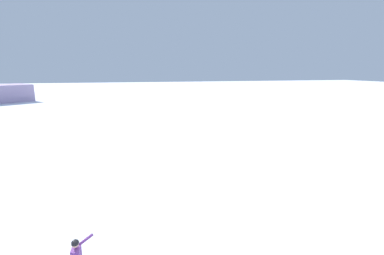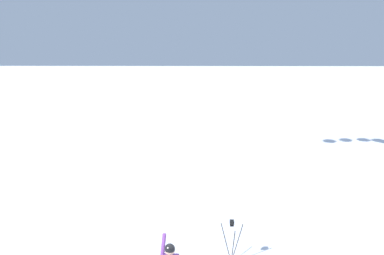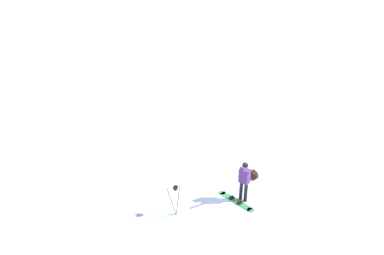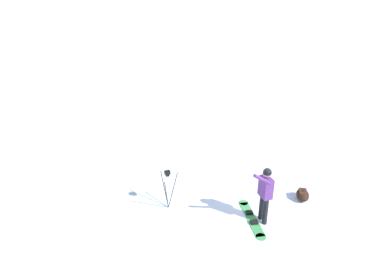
% 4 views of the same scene
% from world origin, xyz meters
% --- Properties ---
extents(ground_plane, '(300.00, 300.00, 0.00)m').
position_xyz_m(ground_plane, '(0.00, 0.00, 0.00)').
color(ground_plane, white).
extents(snowboarder, '(0.47, 0.67, 1.77)m').
position_xyz_m(snowboarder, '(0.69, 0.42, 1.07)').
color(snowboarder, black).
rests_on(snowboarder, ground_plane).
extents(snowboard, '(1.80, 0.58, 0.10)m').
position_xyz_m(snowboard, '(0.51, 0.18, 0.02)').
color(snowboard, '#3F994C').
rests_on(snowboard, ground_plane).
extents(gear_bag_large, '(0.68, 0.62, 0.34)m').
position_xyz_m(gear_bag_large, '(0.24, 2.16, 0.18)').
color(gear_bag_large, black).
rests_on(gear_bag_large, ground_plane).
extents(camera_tripod, '(0.65, 0.54, 1.29)m').
position_xyz_m(camera_tripod, '(-0.88, -1.92, 0.93)').
color(camera_tripod, '#262628').
rests_on(camera_tripod, ground_plane).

